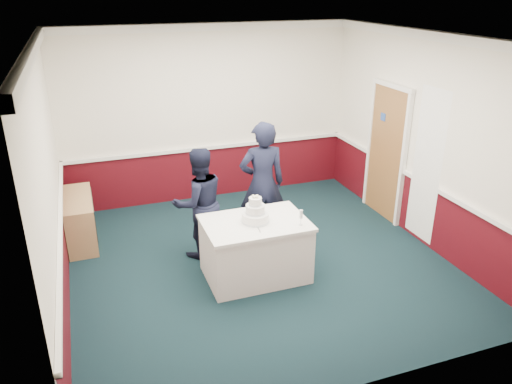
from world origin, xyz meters
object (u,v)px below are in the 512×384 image
object	(u,v)px
sideboard	(80,219)
cake_table	(255,249)
champagne_flute	(301,215)
person_man	(199,203)
wedding_cake	(255,214)
cake_knife	(258,229)
person_woman	(262,184)

from	to	relation	value
sideboard	cake_table	distance (m)	2.76
champagne_flute	person_man	world-z (taller)	person_man
wedding_cake	champagne_flute	bearing A→B (deg)	-29.25
sideboard	champagne_flute	distance (m)	3.38
cake_table	champagne_flute	xyz separation A→B (m)	(0.50, -0.28, 0.53)
cake_table	person_man	world-z (taller)	person_man
cake_knife	person_woman	bearing A→B (deg)	75.36
cake_table	cake_knife	world-z (taller)	cake_knife
cake_table	cake_knife	size ratio (longest dim) A/B	6.00
cake_knife	sideboard	bearing A→B (deg)	144.33
cake_knife	person_woman	size ratio (longest dim) A/B	0.12
champagne_flute	sideboard	bearing A→B (deg)	141.73
sideboard	person_man	bearing A→B (deg)	-31.68
champagne_flute	person_woman	xyz separation A→B (m)	(-0.08, 1.16, -0.01)
wedding_cake	person_woman	world-z (taller)	person_woman
wedding_cake	person_man	distance (m)	0.97
sideboard	wedding_cake	world-z (taller)	wedding_cake
cake_knife	champagne_flute	bearing A→B (deg)	-0.70
wedding_cake	champagne_flute	world-z (taller)	wedding_cake
person_man	person_woman	distance (m)	0.96
cake_knife	champagne_flute	xyz separation A→B (m)	(0.53, -0.08, 0.14)
wedding_cake	person_woman	distance (m)	0.97
person_woman	sideboard	bearing A→B (deg)	-14.15
champagne_flute	person_woman	world-z (taller)	person_woman
wedding_cake	cake_knife	size ratio (longest dim) A/B	1.65
sideboard	cake_knife	world-z (taller)	cake_knife
sideboard	cake_knife	bearing A→B (deg)	-43.56
champagne_flute	person_man	size ratio (longest dim) A/B	0.13
cake_table	person_man	distance (m)	1.04
cake_knife	person_man	distance (m)	1.12
sideboard	person_woman	size ratio (longest dim) A/B	0.65
cake_knife	person_man	world-z (taller)	person_man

